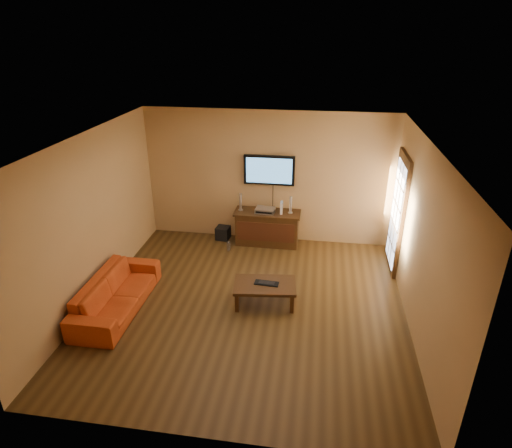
% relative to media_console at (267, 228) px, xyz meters
% --- Properties ---
extents(ground_plane, '(5.00, 5.00, 0.00)m').
position_rel_media_console_xyz_m(ground_plane, '(-0.03, -2.24, -0.36)').
color(ground_plane, '#3C2810').
rests_on(ground_plane, ground).
extents(room_walls, '(5.00, 5.00, 5.00)m').
position_rel_media_console_xyz_m(room_walls, '(-0.03, -1.61, 1.33)').
color(room_walls, tan).
rests_on(room_walls, ground).
extents(french_door, '(0.07, 1.02, 2.22)m').
position_rel_media_console_xyz_m(french_door, '(2.43, -0.54, 0.69)').
color(french_door, black).
rests_on(french_door, ground).
extents(media_console, '(1.34, 0.51, 0.71)m').
position_rel_media_console_xyz_m(media_console, '(0.00, 0.00, 0.00)').
color(media_console, black).
rests_on(media_console, ground).
extents(television, '(1.02, 0.08, 0.60)m').
position_rel_media_console_xyz_m(television, '(-0.00, 0.21, 1.17)').
color(television, black).
rests_on(television, ground).
extents(coffee_table, '(1.05, 0.70, 0.37)m').
position_rel_media_console_xyz_m(coffee_table, '(0.23, -2.12, -0.04)').
color(coffee_table, black).
rests_on(coffee_table, ground).
extents(sofa, '(0.57, 1.92, 0.75)m').
position_rel_media_console_xyz_m(sofa, '(-2.08, -2.61, 0.02)').
color(sofa, '#BB4014').
rests_on(sofa, ground).
extents(speaker_left, '(0.10, 0.10, 0.37)m').
position_rel_media_console_xyz_m(speaker_left, '(-0.55, 0.02, 0.52)').
color(speaker_left, silver).
rests_on(speaker_left, media_console).
extents(speaker_right, '(0.10, 0.10, 0.35)m').
position_rel_media_console_xyz_m(speaker_right, '(0.46, 0.02, 0.51)').
color(speaker_right, silver).
rests_on(speaker_right, media_console).
extents(av_receiver, '(0.41, 0.31, 0.09)m').
position_rel_media_console_xyz_m(av_receiver, '(-0.04, -0.01, 0.39)').
color(av_receiver, silver).
rests_on(av_receiver, media_console).
extents(game_console, '(0.05, 0.18, 0.24)m').
position_rel_media_console_xyz_m(game_console, '(0.29, -0.01, 0.47)').
color(game_console, white).
rests_on(game_console, media_console).
extents(subwoofer, '(0.30, 0.30, 0.27)m').
position_rel_media_console_xyz_m(subwoofer, '(-0.96, 0.07, -0.22)').
color(subwoofer, black).
rests_on(subwoofer, ground).
extents(bottle, '(0.07, 0.07, 0.21)m').
position_rel_media_console_xyz_m(bottle, '(-0.72, -0.45, -0.26)').
color(bottle, white).
rests_on(bottle, ground).
extents(keyboard, '(0.40, 0.17, 0.02)m').
position_rel_media_console_xyz_m(keyboard, '(0.26, -2.11, 0.02)').
color(keyboard, black).
rests_on(keyboard, coffee_table).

